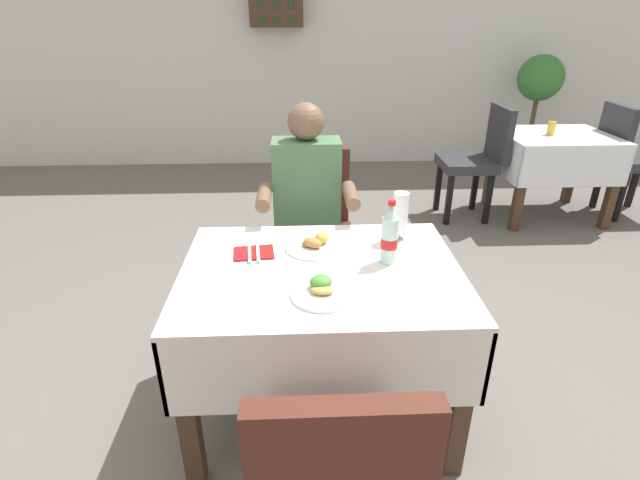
% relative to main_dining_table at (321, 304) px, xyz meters
% --- Properties ---
extents(ground_plane, '(11.00, 11.00, 0.00)m').
position_rel_main_dining_table_xyz_m(ground_plane, '(0.01, -0.05, -0.56)').
color(ground_plane, '#66605B').
extents(back_wall, '(11.00, 0.12, 3.16)m').
position_rel_main_dining_table_xyz_m(back_wall, '(0.01, 4.05, 1.01)').
color(back_wall, silver).
rests_on(back_wall, ground).
extents(main_dining_table, '(1.13, 0.86, 0.73)m').
position_rel_main_dining_table_xyz_m(main_dining_table, '(0.00, 0.00, 0.00)').
color(main_dining_table, white).
rests_on(main_dining_table, ground).
extents(chair_far_diner_seat, '(0.44, 0.50, 0.97)m').
position_rel_main_dining_table_xyz_m(chair_far_diner_seat, '(0.00, 0.82, -0.01)').
color(chair_far_diner_seat, '#4C2319').
rests_on(chair_far_diner_seat, ground).
extents(chair_near_camera_side, '(0.44, 0.50, 0.97)m').
position_rel_main_dining_table_xyz_m(chair_near_camera_side, '(-0.00, -0.82, -0.01)').
color(chair_near_camera_side, '#4C2319').
rests_on(chair_near_camera_side, ground).
extents(seated_diner_far, '(0.50, 0.46, 1.26)m').
position_rel_main_dining_table_xyz_m(seated_diner_far, '(-0.04, 0.71, 0.15)').
color(seated_diner_far, '#282D42').
rests_on(seated_diner_far, ground).
extents(plate_near_camera, '(0.24, 0.24, 0.06)m').
position_rel_main_dining_table_xyz_m(plate_near_camera, '(-0.00, -0.19, 0.19)').
color(plate_near_camera, white).
rests_on(plate_near_camera, main_dining_table).
extents(plate_far_diner, '(0.24, 0.24, 0.06)m').
position_rel_main_dining_table_xyz_m(plate_far_diner, '(-0.02, 0.18, 0.19)').
color(plate_far_diner, white).
rests_on(plate_far_diner, main_dining_table).
extents(beer_glass_left, '(0.07, 0.07, 0.22)m').
position_rel_main_dining_table_xyz_m(beer_glass_left, '(0.37, 0.26, 0.28)').
color(beer_glass_left, white).
rests_on(beer_glass_left, main_dining_table).
extents(cola_bottle_primary, '(0.07, 0.07, 0.27)m').
position_rel_main_dining_table_xyz_m(cola_bottle_primary, '(0.28, 0.04, 0.29)').
color(cola_bottle_primary, silver).
rests_on(cola_bottle_primary, main_dining_table).
extents(napkin_cutlery_set, '(0.18, 0.19, 0.01)m').
position_rel_main_dining_table_xyz_m(napkin_cutlery_set, '(-0.28, 0.14, 0.17)').
color(napkin_cutlery_set, maroon).
rests_on(napkin_cutlery_set, main_dining_table).
extents(background_dining_table, '(0.90, 0.75, 0.73)m').
position_rel_main_dining_table_xyz_m(background_dining_table, '(2.10, 2.23, -0.02)').
color(background_dining_table, white).
rests_on(background_dining_table, ground).
extents(background_chair_left, '(0.50, 0.44, 0.97)m').
position_rel_main_dining_table_xyz_m(background_chair_left, '(1.45, 2.23, -0.01)').
color(background_chair_left, '#2D2D33').
rests_on(background_chair_left, ground).
extents(background_chair_right, '(0.50, 0.44, 0.97)m').
position_rel_main_dining_table_xyz_m(background_chair_right, '(2.76, 2.23, -0.01)').
color(background_chair_right, '#2D2D33').
rests_on(background_chair_right, ground).
extents(background_table_tumbler, '(0.06, 0.06, 0.11)m').
position_rel_main_dining_table_xyz_m(background_table_tumbler, '(2.03, 2.22, 0.22)').
color(background_table_tumbler, gold).
rests_on(background_table_tumbler, background_dining_table).
extents(potted_plant_corner, '(0.48, 0.48, 1.26)m').
position_rel_main_dining_table_xyz_m(potted_plant_corner, '(2.53, 3.57, 0.25)').
color(potted_plant_corner, brown).
rests_on(potted_plant_corner, ground).
extents(wall_bottle_rack, '(0.56, 0.21, 0.42)m').
position_rel_main_dining_table_xyz_m(wall_bottle_rack, '(-0.29, 3.88, 1.16)').
color(wall_bottle_rack, '#472D1E').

